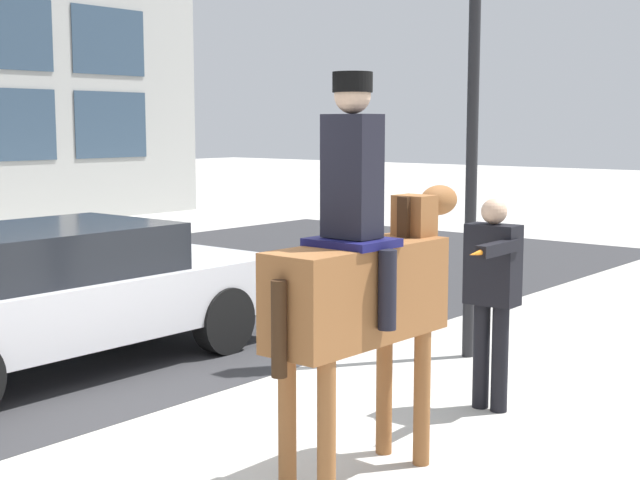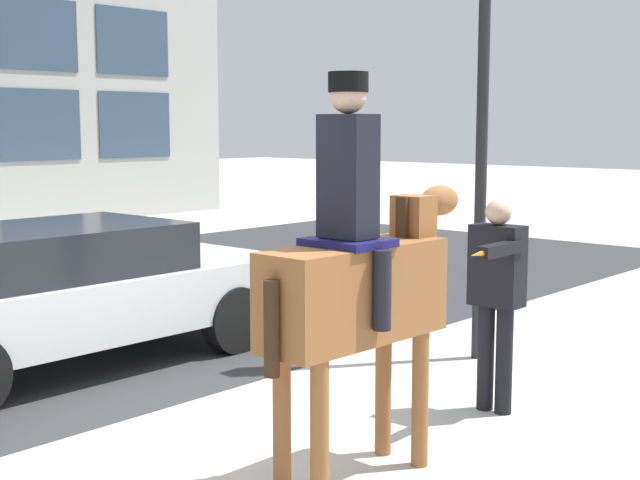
{
  "view_description": "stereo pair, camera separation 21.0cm",
  "coord_description": "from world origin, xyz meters",
  "px_view_note": "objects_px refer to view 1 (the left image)",
  "views": [
    {
      "loc": [
        -4.3,
        -4.78,
        2.22
      ],
      "look_at": [
        0.35,
        -0.91,
        1.44
      ],
      "focal_mm": 50.0,
      "sensor_mm": 36.0,
      "label": 1
    },
    {
      "loc": [
        -4.16,
        -4.94,
        2.22
      ],
      "look_at": [
        0.35,
        -0.91,
        1.44
      ],
      "focal_mm": 50.0,
      "sensor_mm": 36.0,
      "label": 2
    }
  ],
  "objects_px": {
    "pedestrian_bystander": "(492,287)",
    "mounted_horse_lead": "(362,278)",
    "street_car_near_lane": "(51,293)",
    "traffic_light": "(475,51)"
  },
  "relations": [
    {
      "from": "pedestrian_bystander",
      "to": "traffic_light",
      "type": "height_order",
      "value": "traffic_light"
    },
    {
      "from": "pedestrian_bystander",
      "to": "street_car_near_lane",
      "type": "height_order",
      "value": "pedestrian_bystander"
    },
    {
      "from": "pedestrian_bystander",
      "to": "mounted_horse_lead",
      "type": "bearing_deg",
      "value": -0.24
    },
    {
      "from": "mounted_horse_lead",
      "to": "pedestrian_bystander",
      "type": "distance_m",
      "value": 1.76
    },
    {
      "from": "traffic_light",
      "to": "mounted_horse_lead",
      "type": "bearing_deg",
      "value": -161.79
    },
    {
      "from": "mounted_horse_lead",
      "to": "street_car_near_lane",
      "type": "height_order",
      "value": "mounted_horse_lead"
    },
    {
      "from": "mounted_horse_lead",
      "to": "pedestrian_bystander",
      "type": "relative_size",
      "value": 1.52
    },
    {
      "from": "pedestrian_bystander",
      "to": "street_car_near_lane",
      "type": "relative_size",
      "value": 0.38
    },
    {
      "from": "mounted_horse_lead",
      "to": "street_car_near_lane",
      "type": "distance_m",
      "value": 3.78
    },
    {
      "from": "mounted_horse_lead",
      "to": "street_car_near_lane",
      "type": "xyz_separation_m",
      "value": [
        0.24,
        3.72,
        -0.58
      ]
    }
  ]
}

